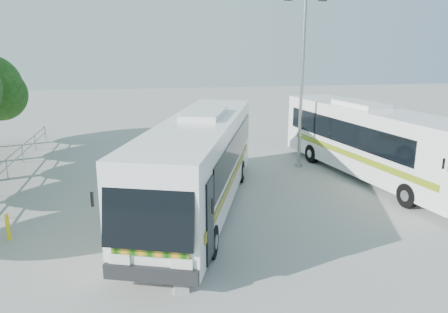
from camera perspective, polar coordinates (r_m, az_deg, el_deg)
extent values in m
plane|color=gray|center=(17.98, 0.21, -6.79)|extent=(100.00, 100.00, 0.00)
cube|color=#B2B2AD|center=(19.58, -7.51, -4.86)|extent=(0.40, 16.00, 0.15)
cylinder|color=gray|center=(31.84, -22.66, 2.49)|extent=(0.06, 0.06, 1.00)
sphere|color=#163C10|center=(30.75, -27.22, 7.22)|extent=(3.28, 3.28, 3.28)
cube|color=white|center=(17.47, -3.18, -0.53)|extent=(6.69, 13.00, 3.26)
cube|color=black|center=(11.43, -9.89, -6.92)|extent=(2.48, 1.26, 2.07)
cube|color=black|center=(18.30, -6.94, 1.37)|extent=(3.38, 9.72, 1.18)
cube|color=black|center=(17.77, 1.52, 1.08)|extent=(3.38, 9.72, 1.18)
cube|color=#0C4B0A|center=(17.67, -7.69, -2.54)|extent=(3.64, 10.52, 0.30)
cylinder|color=black|center=(14.51, -11.29, -10.22)|extent=(0.65, 1.12, 1.07)
cylinder|color=black|center=(13.91, -1.72, -11.05)|extent=(0.65, 1.12, 1.07)
cylinder|color=black|center=(21.54, -4.28, -1.68)|extent=(0.65, 1.12, 1.07)
cylinder|color=black|center=(21.14, 2.12, -1.97)|extent=(0.65, 1.12, 1.07)
cube|color=white|center=(22.72, 18.64, 2.05)|extent=(4.62, 12.55, 3.12)
cube|color=black|center=(22.35, 15.13, 3.12)|extent=(1.72, 9.70, 1.13)
cube|color=black|center=(23.93, 20.25, 3.45)|extent=(1.72, 9.70, 1.13)
cube|color=#0B500F|center=(21.83, 16.32, 0.15)|extent=(1.84, 10.50, 0.29)
cylinder|color=black|center=(19.45, 22.88, -4.71)|extent=(0.48, 1.06, 1.02)
cylinder|color=black|center=(25.15, 11.42, 0.39)|extent=(0.48, 1.06, 1.02)
cylinder|color=black|center=(26.41, 15.72, 0.81)|extent=(0.48, 1.06, 1.02)
cylinder|color=#93969B|center=(23.50, 10.13, 9.28)|extent=(0.18, 0.18, 8.94)
cube|color=black|center=(23.80, 12.77, 19.33)|extent=(0.40, 0.21, 0.13)
cylinder|color=yellow|center=(16.78, -26.38, -8.29)|extent=(0.16, 0.16, 0.93)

